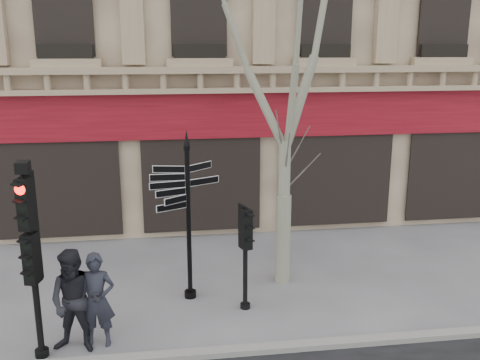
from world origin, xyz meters
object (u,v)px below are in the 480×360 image
object	(u,v)px
traffic_signal_secondary	(245,240)
plane_tree	(287,29)
pedestrian_b	(75,302)
traffic_signal_main	(30,238)
pedestrian_a	(97,300)
fingerpost	(188,187)

from	to	relation	value
traffic_signal_secondary	plane_tree	distance (m)	4.57
plane_tree	pedestrian_b	bearing A→B (deg)	-151.52
traffic_signal_main	plane_tree	xyz separation A→B (m)	(5.03, 2.49, 3.54)
traffic_signal_secondary	plane_tree	world-z (taller)	plane_tree
traffic_signal_secondary	pedestrian_b	xyz separation A→B (m)	(-3.31, -1.18, -0.58)
plane_tree	pedestrian_a	xyz separation A→B (m)	(-4.02, -2.23, -4.92)
traffic_signal_secondary	pedestrian_b	world-z (taller)	traffic_signal_secondary
pedestrian_a	pedestrian_b	xyz separation A→B (m)	(-0.37, -0.15, 0.07)
fingerpost	traffic_signal_main	distance (m)	3.44
traffic_signal_secondary	pedestrian_a	world-z (taller)	traffic_signal_secondary
traffic_signal_secondary	pedestrian_a	xyz separation A→B (m)	(-2.94, -1.03, -0.65)
fingerpost	traffic_signal_main	size ratio (longest dim) A/B	1.05
plane_tree	fingerpost	bearing A→B (deg)	-166.89
traffic_signal_main	plane_tree	world-z (taller)	plane_tree
fingerpost	traffic_signal_main	world-z (taller)	fingerpost
traffic_signal_secondary	plane_tree	xyz separation A→B (m)	(1.08, 1.20, 4.27)
pedestrian_a	pedestrian_b	bearing A→B (deg)	-153.41
plane_tree	pedestrian_b	xyz separation A→B (m)	(-4.39, -2.38, -4.85)
fingerpost	pedestrian_b	world-z (taller)	fingerpost
traffic_signal_secondary	plane_tree	bearing A→B (deg)	29.44
fingerpost	pedestrian_b	size ratio (longest dim) A/B	1.93
fingerpost	pedestrian_a	bearing A→B (deg)	-151.04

